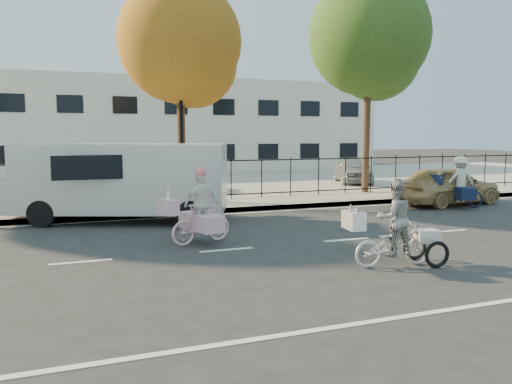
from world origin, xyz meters
name	(u,v)px	position (x,y,z in m)	size (l,w,h in m)	color
ground	(226,250)	(0.00, 0.00, 0.00)	(120.00, 120.00, 0.00)	#333334
road_markings	(226,250)	(0.00, 0.00, 0.01)	(60.00, 9.52, 0.01)	silver
curb	(179,213)	(0.00, 5.05, 0.07)	(60.00, 0.10, 0.15)	#A8A399
sidewalk	(172,208)	(0.00, 6.10, 0.07)	(60.00, 2.20, 0.15)	#A8A399
parking_lot	(138,183)	(0.00, 15.00, 0.07)	(60.00, 15.60, 0.15)	#A8A399
iron_fence	(166,180)	(0.00, 7.20, 0.90)	(58.00, 0.06, 1.50)	black
building	(118,127)	(0.00, 25.00, 3.00)	(34.00, 10.00, 6.00)	silver
lamppost	(181,117)	(0.50, 6.80, 3.11)	(0.36, 0.36, 4.33)	black
street_sign	(112,168)	(-1.85, 6.80, 1.42)	(0.85, 0.06, 1.80)	black
zebra_trike	(394,233)	(2.61, -2.39, 0.64)	(1.95, 0.84, 1.66)	silver
unicorn_bike	(200,215)	(-0.37, 0.82, 0.66)	(1.81, 1.31, 1.79)	#FFC2CB
bull_bike	(459,187)	(9.28, 3.21, 0.71)	(1.96, 1.37, 1.77)	#0F1334
white_van	(120,179)	(-1.79, 4.50, 1.24)	(6.84, 4.05, 2.24)	silver
gold_sedan	(448,185)	(9.49, 3.99, 0.70)	(1.66, 4.12, 1.40)	tan
lot_car_b	(42,180)	(-4.17, 10.85, 0.74)	(1.94, 4.22, 1.17)	white
lot_car_c	(178,176)	(1.20, 10.91, 0.73)	(1.24, 3.55, 1.17)	#4A4E52
lot_car_d	(353,170)	(9.81, 10.90, 0.78)	(1.48, 3.67, 1.25)	#989B9F
tree_mid	(183,48)	(0.74, 7.36, 5.50)	(4.28, 4.28, 7.85)	#442D1D
tree_east	(371,42)	(8.35, 7.38, 6.19)	(4.82, 4.82, 8.83)	#442D1D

